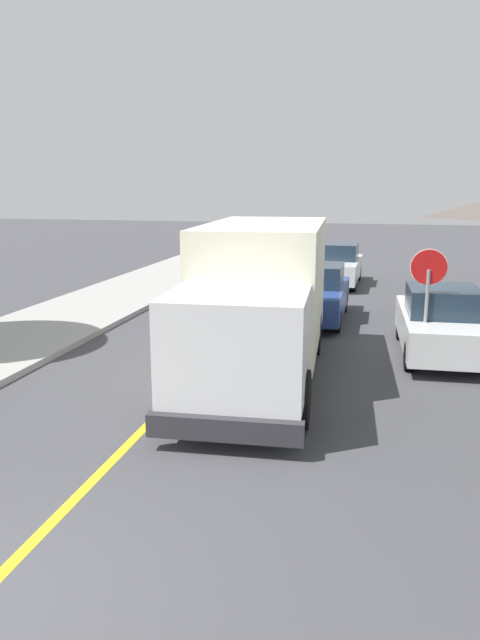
{
  "coord_description": "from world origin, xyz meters",
  "views": [
    {
      "loc": [
        3.72,
        -4.3,
        4.01
      ],
      "look_at": [
        1.1,
        6.93,
        1.4
      ],
      "focal_mm": 33.78,
      "sensor_mm": 36.0,
      "label": 1
    }
  ],
  "objects_px": {
    "box_truck": "(260,295)",
    "parked_van_across": "(441,323)",
    "parked_car_mid": "(337,265)",
    "parked_car_near": "(315,294)",
    "stop_sign": "(428,285)"
  },
  "relations": [
    {
      "from": "box_truck",
      "to": "parked_van_across",
      "type": "distance_m",
      "value": 4.76
    },
    {
      "from": "box_truck",
      "to": "parked_car_mid",
      "type": "bearing_deg",
      "value": 86.87
    },
    {
      "from": "parked_car_mid",
      "to": "stop_sign",
      "type": "xyz_separation_m",
      "value": [
        2.74,
        -10.98,
        1.06
      ]
    },
    {
      "from": "stop_sign",
      "to": "box_truck",
      "type": "bearing_deg",
      "value": -155.68
    },
    {
      "from": "parked_car_near",
      "to": "parked_van_across",
      "type": "relative_size",
      "value": 0.99
    },
    {
      "from": "box_truck",
      "to": "stop_sign",
      "type": "relative_size",
      "value": 2.76
    },
    {
      "from": "box_truck",
      "to": "stop_sign",
      "type": "distance_m",
      "value": 3.75
    },
    {
      "from": "parked_car_mid",
      "to": "stop_sign",
      "type": "distance_m",
      "value": 11.37
    },
    {
      "from": "stop_sign",
      "to": "parked_car_mid",
      "type": "bearing_deg",
      "value": 103.99
    },
    {
      "from": "box_truck",
      "to": "parked_car_near",
      "type": "xyz_separation_m",
      "value": [
        0.52,
        5.81,
        -0.97
      ]
    },
    {
      "from": "parked_car_mid",
      "to": "parked_van_across",
      "type": "xyz_separation_m",
      "value": [
        3.17,
        -9.91,
        0.0
      ]
    },
    {
      "from": "parked_car_near",
      "to": "stop_sign",
      "type": "bearing_deg",
      "value": -55.75
    },
    {
      "from": "box_truck",
      "to": "parked_car_mid",
      "type": "xyz_separation_m",
      "value": [
        0.68,
        12.53,
        -0.97
      ]
    },
    {
      "from": "box_truck",
      "to": "parked_van_across",
      "type": "relative_size",
      "value": 1.64
    },
    {
      "from": "parked_car_near",
      "to": "parked_car_mid",
      "type": "relative_size",
      "value": 0.99
    }
  ]
}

